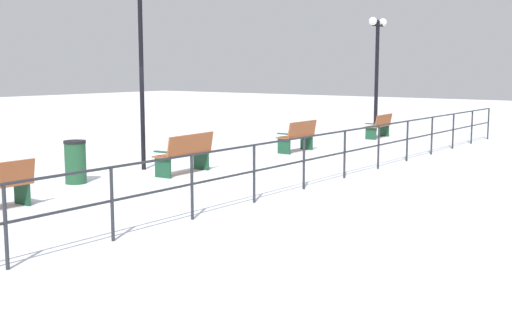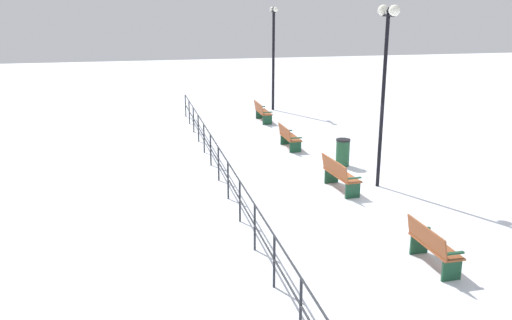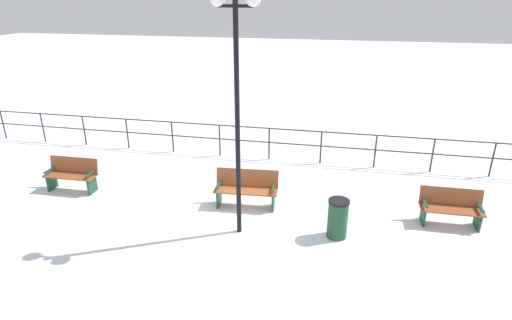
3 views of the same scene
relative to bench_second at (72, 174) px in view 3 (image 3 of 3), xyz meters
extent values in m
plane|color=white|center=(-0.06, 4.99, -0.48)|extent=(80.00, 80.00, 0.00)
cube|color=brown|center=(0.08, 0.00, -0.02)|extent=(0.48, 1.45, 0.04)
cube|color=brown|center=(-0.16, 0.00, 0.22)|extent=(0.13, 1.45, 0.44)
cube|color=#19472D|center=(0.09, -0.62, -0.25)|extent=(0.42, 0.06, 0.47)
cube|color=#19472D|center=(0.07, 0.63, -0.25)|extent=(0.42, 0.06, 0.47)
cube|color=#19472D|center=(0.11, -0.62, 0.10)|extent=(0.42, 0.08, 0.04)
cube|color=#19472D|center=(0.09, 0.63, 0.10)|extent=(0.42, 0.08, 0.04)
cube|color=brown|center=(-0.03, 4.99, -0.01)|extent=(0.61, 1.66, 0.04)
cube|color=brown|center=(-0.27, 4.97, 0.24)|extent=(0.23, 1.63, 0.46)
cube|color=#19472D|center=(0.03, 4.28, -0.25)|extent=(0.45, 0.08, 0.47)
cube|color=#19472D|center=(-0.08, 5.70, -0.25)|extent=(0.45, 0.08, 0.47)
cube|color=#19472D|center=(0.05, 4.28, 0.11)|extent=(0.45, 0.10, 0.04)
cube|color=#19472D|center=(-0.06, 5.71, 0.11)|extent=(0.45, 0.10, 0.04)
cube|color=brown|center=(-0.13, 9.98, -0.05)|extent=(0.50, 1.44, 0.04)
cube|color=brown|center=(-0.37, 9.98, 0.18)|extent=(0.12, 1.43, 0.43)
cube|color=#19472D|center=(-0.12, 9.37, -0.27)|extent=(0.44, 0.05, 0.43)
cube|color=#19472D|center=(-0.13, 10.60, -0.27)|extent=(0.44, 0.05, 0.43)
cube|color=#19472D|center=(-0.10, 9.37, 0.07)|extent=(0.44, 0.07, 0.04)
cube|color=#19472D|center=(-0.11, 10.60, 0.07)|extent=(0.44, 0.07, 0.04)
cylinder|color=black|center=(1.17, 5.11, 2.06)|extent=(0.11, 0.11, 5.09)
cylinder|color=black|center=(1.17, 5.11, 4.49)|extent=(0.06, 0.69, 0.06)
cylinder|color=#26282D|center=(-3.40, -5.20, 0.06)|extent=(0.05, 0.05, 1.08)
cylinder|color=#26282D|center=(-3.40, -3.50, 0.06)|extent=(0.05, 0.05, 1.08)
cylinder|color=#26282D|center=(-3.40, -1.80, 0.06)|extent=(0.05, 0.05, 1.08)
cylinder|color=#26282D|center=(-3.40, -0.10, 0.06)|extent=(0.05, 0.05, 1.08)
cylinder|color=#26282D|center=(-3.40, 1.59, 0.06)|extent=(0.05, 0.05, 1.08)
cylinder|color=#26282D|center=(-3.40, 3.29, 0.06)|extent=(0.05, 0.05, 1.08)
cylinder|color=#26282D|center=(-3.40, 4.99, 0.06)|extent=(0.05, 0.05, 1.08)
cylinder|color=#26282D|center=(-3.40, 6.69, 0.06)|extent=(0.05, 0.05, 1.08)
cylinder|color=#26282D|center=(-3.40, 8.39, 0.06)|extent=(0.05, 0.05, 1.08)
cylinder|color=#26282D|center=(-3.40, 10.09, 0.06)|extent=(0.05, 0.05, 1.08)
cylinder|color=#26282D|center=(-3.40, 11.79, 0.06)|extent=(0.05, 0.05, 1.08)
cylinder|color=#26282D|center=(-3.40, 4.99, 0.59)|extent=(0.04, 23.78, 0.04)
cylinder|color=#26282D|center=(-3.40, 4.99, 0.11)|extent=(0.04, 23.78, 0.04)
cylinder|color=#1E4C2D|center=(0.92, 7.35, -0.05)|extent=(0.45, 0.45, 0.87)
cylinder|color=black|center=(0.92, 7.35, 0.42)|extent=(0.48, 0.48, 0.06)
camera|label=1|loc=(-10.60, 16.29, 2.01)|focal=46.32mm
camera|label=2|loc=(-5.84, -9.27, 4.80)|focal=38.31mm
camera|label=3|loc=(9.31, 7.22, 4.77)|focal=29.16mm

